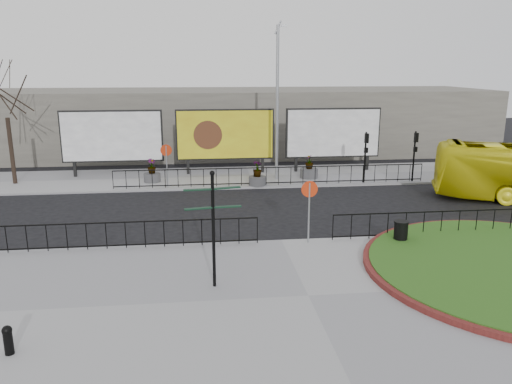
{
  "coord_description": "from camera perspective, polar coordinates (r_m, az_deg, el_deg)",
  "views": [
    {
      "loc": [
        -3.14,
        -18.54,
        6.85
      ],
      "look_at": [
        -0.84,
        1.6,
        1.71
      ],
      "focal_mm": 35.0,
      "sensor_mm": 36.0,
      "label": 1
    }
  ],
  "objects": [
    {
      "name": "ground",
      "position": [
        20.01,
        2.91,
        -5.8
      ],
      "size": [
        90.0,
        90.0,
        0.0
      ],
      "primitive_type": "plane",
      "color": "black",
      "rests_on": "ground"
    },
    {
      "name": "planter_c",
      "position": [
        30.92,
        6.08,
        2.46
      ],
      "size": [
        1.1,
        1.1,
        1.46
      ],
      "color": "#4C4C4F",
      "rests_on": "pavement_far"
    },
    {
      "name": "railing_near_right",
      "position": [
        21.53,
        20.43,
        -3.36
      ],
      "size": [
        9.0,
        0.1,
        1.1
      ],
      "primitive_type": null,
      "color": "black",
      "rests_on": "pavement_near"
    },
    {
      "name": "billboard_right",
      "position": [
        32.95,
        8.79,
        6.66
      ],
      "size": [
        6.2,
        0.31,
        4.1
      ],
      "color": "black",
      "rests_on": "pavement_far"
    },
    {
      "name": "signal_pole_b",
      "position": [
        30.97,
        17.71,
        4.74
      ],
      "size": [
        0.22,
        0.26,
        3.0
      ],
      "color": "black",
      "rests_on": "pavement_far"
    },
    {
      "name": "pavement_far",
      "position": [
        31.44,
        -0.64,
        1.77
      ],
      "size": [
        44.0,
        6.0,
        0.12
      ],
      "primitive_type": "cube",
      "color": "gray",
      "rests_on": "ground"
    },
    {
      "name": "bollard",
      "position": [
        13.75,
        -26.49,
        -14.77
      ],
      "size": [
        0.24,
        0.24,
        0.74
      ],
      "color": "black",
      "rests_on": "pavement_near"
    },
    {
      "name": "billboard_mid",
      "position": [
        31.84,
        -3.54,
        6.54
      ],
      "size": [
        6.2,
        0.31,
        4.1
      ],
      "color": "black",
      "rests_on": "pavement_far"
    },
    {
      "name": "lamp_post",
      "position": [
        29.97,
        2.45,
        10.36
      ],
      "size": [
        0.74,
        0.18,
        9.23
      ],
      "color": "gray",
      "rests_on": "pavement_far"
    },
    {
      "name": "railing_far",
      "position": [
        28.81,
        1.89,
        1.85
      ],
      "size": [
        18.0,
        0.1,
        1.1
      ],
      "primitive_type": null,
      "color": "black",
      "rests_on": "pavement_far"
    },
    {
      "name": "litter_bin",
      "position": [
        20.11,
        16.21,
        -4.48
      ],
      "size": [
        0.56,
        0.56,
        0.94
      ],
      "color": "black",
      "rests_on": "pavement_near"
    },
    {
      "name": "billboard_left",
      "position": [
        32.24,
        -16.13,
        6.11
      ],
      "size": [
        6.2,
        0.31,
        4.1
      ],
      "color": "black",
      "rests_on": "pavement_far"
    },
    {
      "name": "tree_left",
      "position": [
        32.1,
        -26.47,
        6.99
      ],
      "size": [
        2.0,
        2.0,
        7.0
      ],
      "primitive_type": null,
      "color": "#2D2119",
      "rests_on": "pavement_far"
    },
    {
      "name": "speed_sign_near",
      "position": [
        19.25,
        6.11,
        -0.69
      ],
      "size": [
        0.64,
        0.07,
        2.47
      ],
      "color": "gray",
      "rests_on": "pavement_near"
    },
    {
      "name": "speed_sign_far",
      "position": [
        28.44,
        -10.2,
        4.02
      ],
      "size": [
        0.64,
        0.07,
        2.47
      ],
      "color": "gray",
      "rests_on": "pavement_far"
    },
    {
      "name": "fingerpost_sign",
      "position": [
        15.22,
        -4.92,
        -2.97
      ],
      "size": [
        1.74,
        0.48,
        3.71
      ],
      "rotation": [
        0.0,
        0.0,
        0.07
      ],
      "color": "black",
      "rests_on": "pavement_near"
    },
    {
      "name": "planter_a",
      "position": [
        30.33,
        -11.8,
        2.02
      ],
      "size": [
        0.99,
        0.99,
        1.39
      ],
      "color": "#4C4C4F",
      "rests_on": "pavement_far"
    },
    {
      "name": "railing_near_left",
      "position": [
        19.47,
        -14.68,
        -4.75
      ],
      "size": [
        10.0,
        0.1,
        1.1
      ],
      "primitive_type": null,
      "color": "black",
      "rests_on": "pavement_near"
    },
    {
      "name": "signal_pole_a",
      "position": [
        29.87,
        12.43,
        4.76
      ],
      "size": [
        0.22,
        0.26,
        3.0
      ],
      "color": "black",
      "rests_on": "pavement_far"
    },
    {
      "name": "building_backdrop",
      "position": [
        40.89,
        -2.11,
        8.13
      ],
      "size": [
        40.0,
        10.0,
        5.0
      ],
      "primitive_type": "cube",
      "color": "slate",
      "rests_on": "ground"
    },
    {
      "name": "pavement_near",
      "position": [
        15.47,
        5.99,
        -11.89
      ],
      "size": [
        30.0,
        10.0,
        0.12
      ],
      "primitive_type": "cube",
      "color": "gray",
      "rests_on": "ground"
    },
    {
      "name": "planter_b",
      "position": [
        28.81,
        0.15,
        1.75
      ],
      "size": [
        0.99,
        0.99,
        1.45
      ],
      "color": "#4C4C4F",
      "rests_on": "pavement_far"
    }
  ]
}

